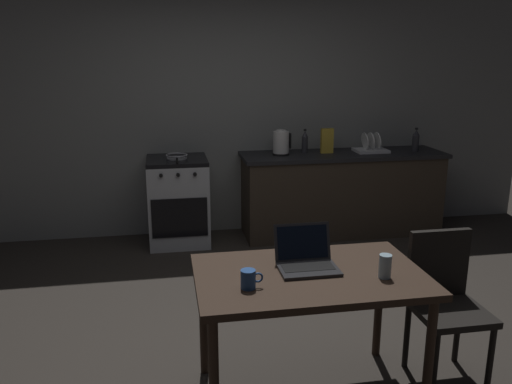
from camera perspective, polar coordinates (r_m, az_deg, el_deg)
ground_plane at (r=3.77m, az=0.78°, el=-15.24°), size 12.00×12.00×0.00m
back_wall at (r=5.64m, az=-0.66°, el=8.69°), size 6.40×0.10×2.58m
kitchen_counter at (r=5.69m, az=9.31°, el=-0.10°), size 2.16×0.64×0.88m
stove_oven at (r=5.38m, az=-8.50°, el=-0.97°), size 0.60×0.62×0.88m
dining_table at (r=2.88m, az=5.86°, el=-10.24°), size 1.23×0.77×0.75m
chair at (r=3.32m, az=19.95°, el=-10.67°), size 0.40×0.40×0.89m
laptop at (r=2.89m, az=5.55°, el=-7.43°), size 0.32×0.28×0.22m
electric_kettle at (r=5.39m, az=2.76°, el=5.39°), size 0.19×0.17×0.26m
bottle at (r=5.85m, az=17.09°, el=5.43°), size 0.07×0.07×0.25m
frying_pan at (r=5.25m, az=-8.68°, el=3.87°), size 0.22×0.39×0.05m
coffee_mug at (r=2.64m, az=-0.81°, el=-9.52°), size 0.11×0.08×0.10m
drinking_glass at (r=2.83m, az=13.95°, el=-7.89°), size 0.07×0.07×0.13m
cereal_box at (r=5.54m, az=7.78°, el=5.58°), size 0.13×0.05×0.26m
dish_rack at (r=5.70m, az=12.47°, el=4.78°), size 0.34×0.26×0.21m
bottle_b at (r=5.54m, az=5.37°, el=5.51°), size 0.07×0.07×0.25m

